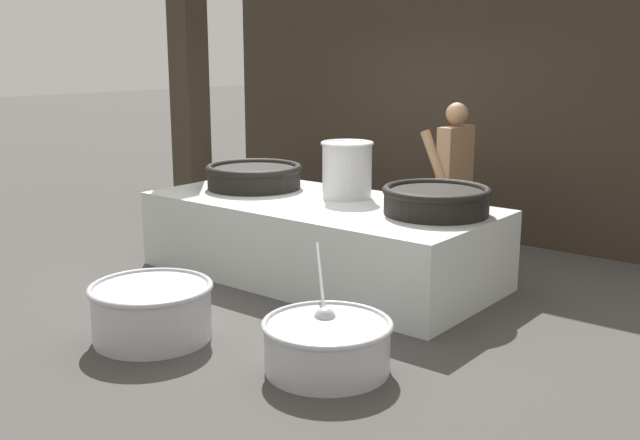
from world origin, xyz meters
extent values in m
plane|color=#474442|center=(0.00, 0.00, 0.00)|extent=(60.00, 60.00, 0.00)
cube|color=#382D23|center=(0.00, 2.51, 1.69)|extent=(6.66, 0.24, 3.38)
cube|color=#382D23|center=(-2.78, 0.85, 1.69)|extent=(0.35, 0.35, 3.38)
cube|color=silver|center=(0.00, 0.00, 0.38)|extent=(3.41, 1.60, 0.75)
cylinder|color=black|center=(-0.98, 0.11, 0.86)|extent=(0.98, 0.98, 0.21)
torus|color=black|center=(-0.98, 0.11, 0.96)|extent=(1.02, 1.02, 0.08)
cylinder|color=black|center=(1.17, 0.18, 0.86)|extent=(0.93, 0.93, 0.21)
torus|color=black|center=(1.17, 0.18, 0.96)|extent=(0.96, 0.96, 0.07)
cylinder|color=silver|center=(0.10, 0.30, 1.02)|extent=(0.48, 0.48, 0.54)
torus|color=silver|center=(0.10, 0.30, 1.29)|extent=(0.52, 0.52, 0.03)
cylinder|color=#9E7551|center=(0.71, 1.25, 0.41)|extent=(0.12, 0.12, 0.81)
cylinder|color=#9E7551|center=(0.72, 1.43, 0.41)|extent=(0.12, 0.12, 0.81)
cube|color=#4C663F|center=(0.71, 1.34, 0.57)|extent=(0.20, 0.25, 0.53)
cube|color=#9E7551|center=(0.71, 1.34, 1.11)|extent=(0.17, 0.50, 0.60)
cylinder|color=#9E7551|center=(0.61, 1.10, 1.11)|extent=(0.33, 0.11, 0.55)
cylinder|color=#9E7551|center=(0.62, 1.59, 1.11)|extent=(0.33, 0.11, 0.55)
sphere|color=#9E7551|center=(0.71, 1.34, 1.54)|extent=(0.23, 0.23, 0.23)
cylinder|color=#B7B7BC|center=(1.43, -1.70, 0.17)|extent=(0.87, 0.87, 0.34)
torus|color=#B7B7BC|center=(1.43, -1.70, 0.34)|extent=(0.91, 0.91, 0.04)
cylinder|color=tan|center=(1.43, -1.70, 0.24)|extent=(0.77, 0.77, 0.08)
sphere|color=#B7B7BC|center=(1.33, -1.59, 0.33)|extent=(0.16, 0.16, 0.16)
cylinder|color=#B7B7BC|center=(1.13, -1.39, 0.53)|extent=(0.43, 0.43, 0.42)
cylinder|color=#B7B7BC|center=(0.02, -2.08, 0.21)|extent=(0.90, 0.90, 0.41)
torus|color=#B7B7BC|center=(0.02, -2.08, 0.41)|extent=(0.95, 0.95, 0.05)
cylinder|color=#6B9347|center=(0.02, -2.08, 0.30)|extent=(0.79, 0.79, 0.10)
camera|label=1|loc=(4.43, -5.50, 2.17)|focal=42.00mm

